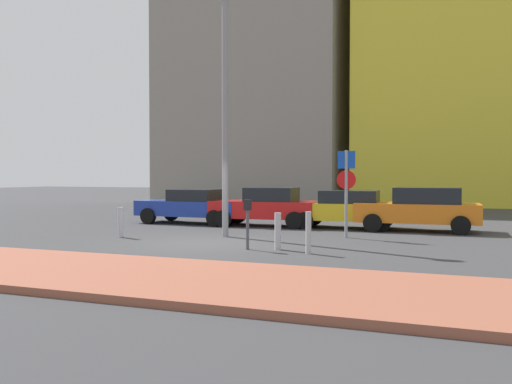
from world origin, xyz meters
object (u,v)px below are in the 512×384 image
object	(u,v)px
parked_car_red	(266,206)
traffic_bollard_far	(308,233)
parked_car_orange	(420,208)
traffic_bollard_near	(121,222)
parked_car_yellow	(347,208)
street_lamp	(225,94)
parking_sign_post	(346,183)
parked_car_blue	(192,206)
parking_meter	(248,217)
traffic_bollard_mid	(278,231)

from	to	relation	value
parked_car_red	traffic_bollard_far	size ratio (longest dim) A/B	3.95
parked_car_orange	traffic_bollard_near	bearing A→B (deg)	-147.67
parked_car_yellow	street_lamp	world-z (taller)	street_lamp
parking_sign_post	traffic_bollard_near	bearing A→B (deg)	-159.21
parked_car_blue	parking_meter	distance (m)	8.23
parked_car_orange	traffic_bollard_mid	size ratio (longest dim) A/B	4.36
parked_car_yellow	parking_meter	size ratio (longest dim) A/B	3.12
parked_car_orange	traffic_bollard_far	xyz separation A→B (m)	(-2.11, -6.81, -0.27)
parked_car_red	parking_sign_post	world-z (taller)	parking_sign_post
traffic_bollard_near	parked_car_orange	bearing A→B (deg)	32.33
parked_car_red	traffic_bollard_far	xyz separation A→B (m)	(3.61, -6.67, -0.24)
parked_car_blue	traffic_bollard_mid	world-z (taller)	parked_car_blue
parked_car_orange	traffic_bollard_mid	xyz separation A→B (m)	(-3.08, -6.37, -0.31)
parked_car_blue	traffic_bollard_mid	bearing A→B (deg)	-46.72
parking_sign_post	traffic_bollard_far	distance (m)	4.05
parking_meter	traffic_bollard_near	distance (m)	4.98
parked_car_blue	street_lamp	distance (m)	6.36
parked_car_blue	parked_car_red	size ratio (longest dim) A/B	1.06
parking_meter	traffic_bollard_near	world-z (taller)	parking_meter
parking_meter	traffic_bollard_mid	distance (m)	0.89
parked_car_yellow	parking_sign_post	world-z (taller)	parking_sign_post
parked_car_red	parking_meter	world-z (taller)	parked_car_red
parked_car_orange	parking_meter	world-z (taller)	parked_car_orange
street_lamp	traffic_bollard_far	size ratio (longest dim) A/B	7.36
parked_car_yellow	traffic_bollard_near	size ratio (longest dim) A/B	4.33
parked_car_blue	parking_sign_post	size ratio (longest dim) A/B	1.62
parked_car_red	parking_meter	xyz separation A→B (m)	(1.89, -6.51, 0.10)
parking_meter	traffic_bollard_far	size ratio (longest dim) A/B	1.25
parked_car_red	parked_car_orange	bearing A→B (deg)	1.38
parked_car_blue	parking_sign_post	world-z (taller)	parking_sign_post
parking_sign_post	traffic_bollard_far	xyz separation A→B (m)	(-0.12, -3.86, -1.21)
street_lamp	traffic_bollard_near	bearing A→B (deg)	-154.83
parked_car_red	parked_car_yellow	xyz separation A→B (m)	(3.09, 0.26, -0.02)
parked_car_yellow	traffic_bollard_near	world-z (taller)	parked_car_yellow
traffic_bollard_far	parked_car_yellow	bearing A→B (deg)	94.25
parked_car_red	parked_car_blue	bearing A→B (deg)	-179.38
parked_car_blue	street_lamp	xyz separation A→B (m)	(3.25, -3.90, 3.82)
parking_meter	traffic_bollard_mid	xyz separation A→B (m)	(0.75, 0.28, -0.37)
traffic_bollard_near	traffic_bollard_far	size ratio (longest dim) A/B	0.90
parked_car_blue	parked_car_red	distance (m)	3.20
traffic_bollard_near	traffic_bollard_mid	xyz separation A→B (m)	(5.59, -0.89, 0.01)
parked_car_yellow	parked_car_orange	world-z (taller)	parked_car_orange
parked_car_red	parking_sign_post	size ratio (longest dim) A/B	1.52
parking_sign_post	traffic_bollard_mid	bearing A→B (deg)	-107.67
parked_car_orange	traffic_bollard_far	distance (m)	7.13
parked_car_orange	parking_sign_post	bearing A→B (deg)	-123.97
parked_car_yellow	traffic_bollard_near	distance (m)	8.24
parking_sign_post	traffic_bollard_far	bearing A→B (deg)	-91.83
parking_sign_post	parked_car_yellow	bearing A→B (deg)	101.75
parked_car_red	traffic_bollard_mid	distance (m)	6.78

